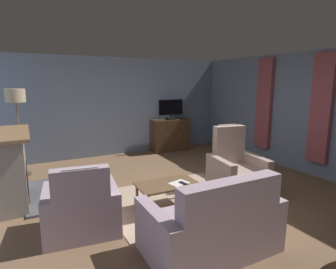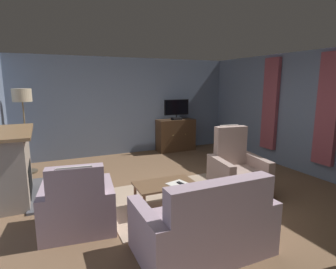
{
  "view_description": "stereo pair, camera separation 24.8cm",
  "coord_description": "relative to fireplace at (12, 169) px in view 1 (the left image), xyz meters",
  "views": [
    {
      "loc": [
        -2.4,
        -3.89,
        1.97
      ],
      "look_at": [
        -0.21,
        0.33,
        1.07
      ],
      "focal_mm": 29.43,
      "sensor_mm": 36.0,
      "label": 1
    },
    {
      "loc": [
        -2.18,
        -4.0,
        1.97
      ],
      "look_at": [
        -0.21,
        0.33,
        1.07
      ],
      "focal_mm": 29.43,
      "sensor_mm": 36.0,
      "label": 2
    }
  ],
  "objects": [
    {
      "name": "wall_right_with_window",
      "position": [
        5.7,
        -1.17,
        0.75
      ],
      "size": [
        0.1,
        7.38,
        2.63
      ],
      "primitive_type": "cube",
      "color": "slate",
      "rests_on": "ground_plane"
    },
    {
      "name": "armchair_beside_cabinet",
      "position": [
        3.61,
        -1.37,
        -0.21
      ],
      "size": [
        0.97,
        0.98,
        1.19
      ],
      "color": "#A3897F",
      "rests_on": "ground_plane"
    },
    {
      "name": "curtain_panel_far",
      "position": [
        5.59,
        -0.07,
        0.88
      ],
      "size": [
        0.1,
        0.44,
        2.21
      ],
      "primitive_type": "cube",
      "color": "#A34C56"
    },
    {
      "name": "rug_central",
      "position": [
        2.47,
        -1.19,
        -0.56
      ],
      "size": [
        2.36,
        1.86,
        0.01
      ],
      "primitive_type": "cube",
      "color": "tan",
      "rests_on": "ground_plane"
    },
    {
      "name": "folded_newspaper",
      "position": [
        2.33,
        -1.51,
        -0.15
      ],
      "size": [
        0.35,
        0.29,
        0.01
      ],
      "primitive_type": "cube",
      "rotation": [
        0.0,
        0.0,
        0.25
      ],
      "color": "silver",
      "rests_on": "coffee_table"
    },
    {
      "name": "floor_lamp",
      "position": [
        0.13,
        1.44,
        0.94
      ],
      "size": [
        0.39,
        0.39,
        1.84
      ],
      "color": "#4C4233",
      "rests_on": "ground_plane"
    },
    {
      "name": "cat",
      "position": [
        1.36,
        -0.06,
        -0.47
      ],
      "size": [
        0.25,
        0.65,
        0.21
      ],
      "color": "#937A5B",
      "rests_on": "ground_plane"
    },
    {
      "name": "ground_plane",
      "position": [
        2.69,
        -1.17,
        -0.59
      ],
      "size": [
        6.53,
        7.38,
        0.04
      ],
      "primitive_type": "cube",
      "color": "brown"
    },
    {
      "name": "television",
      "position": [
        3.98,
        1.86,
        0.66
      ],
      "size": [
        0.75,
        0.2,
        0.58
      ],
      "color": "black",
      "rests_on": "tv_cabinet"
    },
    {
      "name": "coffee_table",
      "position": [
        2.17,
        -1.42,
        -0.2
      ],
      "size": [
        0.96,
        0.58,
        0.41
      ],
      "color": "brown",
      "rests_on": "ground_plane"
    },
    {
      "name": "sofa_floral",
      "position": [
        2.1,
        -2.69,
        -0.24
      ],
      "size": [
        1.53,
        0.92,
        0.98
      ],
      "color": "#AD93A3",
      "rests_on": "ground_plane"
    },
    {
      "name": "curtain_panel_near",
      "position": [
        5.59,
        -1.57,
        0.88
      ],
      "size": [
        0.1,
        0.44,
        2.21
      ],
      "primitive_type": "cube",
      "color": "#A34C56"
    },
    {
      "name": "armchair_in_far_corner",
      "position": [
        0.84,
        -1.53,
        -0.25
      ],
      "size": [
        1.04,
        0.96,
        0.99
      ],
      "color": "#AD93A3",
      "rests_on": "ground_plane"
    },
    {
      "name": "fireplace",
      "position": [
        0.0,
        0.0,
        0.0
      ],
      "size": [
        0.95,
        1.64,
        1.18
      ],
      "color": "#4C4C51",
      "rests_on": "ground_plane"
    },
    {
      "name": "tv_cabinet",
      "position": [
        3.98,
        1.92,
        -0.13
      ],
      "size": [
        1.1,
        0.48,
        0.92
      ],
      "color": "#352315",
      "rests_on": "ground_plane"
    },
    {
      "name": "tv_remote",
      "position": [
        2.38,
        -1.57,
        -0.14
      ],
      "size": [
        0.08,
        0.18,
        0.02
      ],
      "primitive_type": "cube",
      "rotation": [
        0.0,
        0.0,
        1.78
      ],
      "color": "black",
      "rests_on": "coffee_table"
    },
    {
      "name": "wall_back",
      "position": [
        2.69,
        2.27,
        0.75
      ],
      "size": [
        6.53,
        0.1,
        2.63
      ],
      "primitive_type": "cube",
      "color": "slate",
      "rests_on": "ground_plane"
    }
  ]
}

